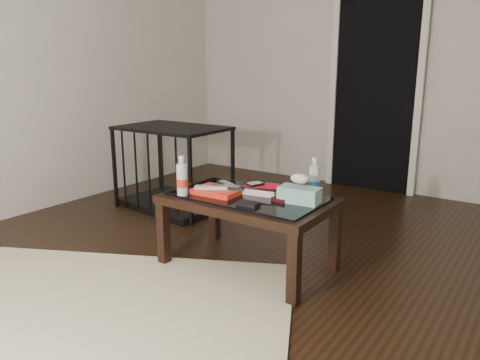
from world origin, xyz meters
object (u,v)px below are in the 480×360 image
object	(u,v)px
pet_crate	(174,182)
textbook	(262,189)
coffee_table	(248,206)
tissue_box	(299,195)
water_bottle_left	(182,176)
water_bottle_right	(314,178)

from	to	relation	value
pet_crate	textbook	bearing A→B (deg)	-17.08
coffee_table	tissue_box	xyz separation A→B (m)	(0.32, 0.04, 0.11)
water_bottle_left	tissue_box	world-z (taller)	water_bottle_left
coffee_table	pet_crate	size ratio (longest dim) A/B	1.03
pet_crate	tissue_box	size ratio (longest dim) A/B	4.21
textbook	tissue_box	bearing A→B (deg)	-20.98
textbook	water_bottle_left	size ratio (longest dim) A/B	1.05
textbook	water_bottle_right	world-z (taller)	water_bottle_right
coffee_table	water_bottle_left	distance (m)	0.43
pet_crate	water_bottle_left	size ratio (longest dim) A/B	4.07
tissue_box	pet_crate	bearing A→B (deg)	152.27
coffee_table	water_bottle_right	distance (m)	0.43
textbook	water_bottle_right	xyz separation A→B (m)	(0.31, 0.08, 0.10)
pet_crate	water_bottle_right	distance (m)	1.67
pet_crate	water_bottle_left	distance (m)	1.30
water_bottle_right	textbook	bearing A→B (deg)	-165.29
pet_crate	water_bottle_left	bearing A→B (deg)	-37.67
textbook	tissue_box	size ratio (longest dim) A/B	1.09
tissue_box	coffee_table	bearing A→B (deg)	-178.07
coffee_table	textbook	xyz separation A→B (m)	(0.03, 0.10, 0.09)
water_bottle_right	tissue_box	bearing A→B (deg)	-98.42
textbook	tissue_box	distance (m)	0.30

